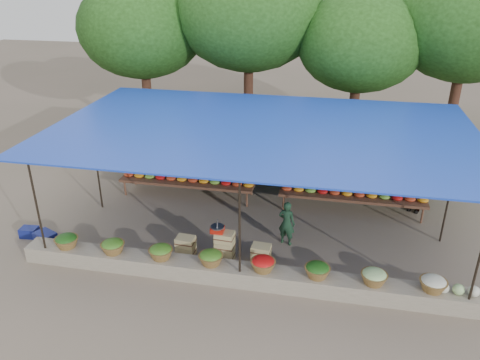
% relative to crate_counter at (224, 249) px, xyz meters
% --- Properties ---
extents(ground, '(60.00, 60.00, 0.00)m').
position_rel_crate_counter_xyz_m(ground, '(0.60, 1.94, -0.31)').
color(ground, '#6A5F4E').
rests_on(ground, ground).
extents(stone_curb, '(10.60, 0.55, 0.40)m').
position_rel_crate_counter_xyz_m(stone_curb, '(0.60, -0.81, -0.11)').
color(stone_curb, '#706A5A').
rests_on(stone_curb, ground).
extents(stall_canopy, '(10.80, 6.60, 2.82)m').
position_rel_crate_counter_xyz_m(stall_canopy, '(0.60, 2.01, 2.36)').
color(stall_canopy, black).
rests_on(stall_canopy, ground).
extents(produce_baskets, '(8.98, 0.58, 0.34)m').
position_rel_crate_counter_xyz_m(produce_baskets, '(0.50, -0.81, 0.25)').
color(produce_baskets, brown).
rests_on(produce_baskets, stone_curb).
extents(netting_backdrop, '(10.60, 0.06, 2.50)m').
position_rel_crate_counter_xyz_m(netting_backdrop, '(0.60, 5.09, 0.94)').
color(netting_backdrop, '#194318').
rests_on(netting_backdrop, ground).
extents(tree_row, '(16.51, 5.50, 7.12)m').
position_rel_crate_counter_xyz_m(tree_row, '(1.10, 8.03, 4.39)').
color(tree_row, '#3C1F15').
rests_on(tree_row, ground).
extents(fruit_table_left, '(4.21, 0.95, 0.93)m').
position_rel_crate_counter_xyz_m(fruit_table_left, '(-1.90, 3.29, 0.30)').
color(fruit_table_left, '#4B2B1E').
rests_on(fruit_table_left, ground).
extents(fruit_table_right, '(4.21, 0.95, 0.93)m').
position_rel_crate_counter_xyz_m(fruit_table_right, '(3.10, 3.29, 0.30)').
color(fruit_table_right, '#4B2B1E').
rests_on(fruit_table_right, ground).
extents(crate_counter, '(2.37, 0.37, 0.77)m').
position_rel_crate_counter_xyz_m(crate_counter, '(0.00, 0.00, 0.00)').
color(crate_counter, tan).
rests_on(crate_counter, ground).
extents(weighing_scale, '(0.33, 0.33, 0.35)m').
position_rel_crate_counter_xyz_m(weighing_scale, '(-0.15, -0.00, 0.54)').
color(weighing_scale, red).
rests_on(weighing_scale, crate_counter).
extents(vendor_seated, '(0.51, 0.41, 1.22)m').
position_rel_crate_counter_xyz_m(vendor_seated, '(1.42, 1.03, 0.30)').
color(vendor_seated, '#193924').
rests_on(vendor_seated, ground).
extents(customer_left, '(0.93, 0.79, 1.69)m').
position_rel_crate_counter_xyz_m(customer_left, '(-3.13, 4.24, 0.53)').
color(customer_left, slate).
rests_on(customer_left, ground).
extents(customer_mid, '(1.32, 1.29, 1.82)m').
position_rel_crate_counter_xyz_m(customer_mid, '(2.68, 4.43, 0.60)').
color(customer_mid, slate).
rests_on(customer_mid, ground).
extents(customer_right, '(0.96, 0.76, 1.52)m').
position_rel_crate_counter_xyz_m(customer_right, '(4.93, 3.58, 0.45)').
color(customer_right, slate).
rests_on(customer_right, ground).
extents(blue_crate_front, '(0.65, 0.57, 0.32)m').
position_rel_crate_counter_xyz_m(blue_crate_front, '(-4.71, -0.22, -0.15)').
color(blue_crate_front, navy).
rests_on(blue_crate_front, ground).
extents(blue_crate_back, '(0.47, 0.35, 0.26)m').
position_rel_crate_counter_xyz_m(blue_crate_back, '(-5.34, 0.01, -0.18)').
color(blue_crate_back, navy).
rests_on(blue_crate_back, ground).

